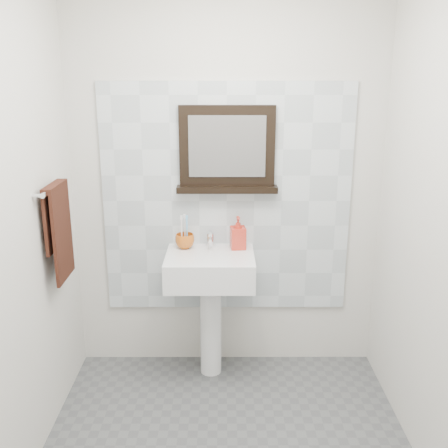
# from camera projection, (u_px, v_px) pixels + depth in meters

# --- Properties ---
(back_wall) EXTENTS (2.00, 0.01, 2.50)m
(back_wall) POSITION_uv_depth(u_px,v_px,m) (227.00, 185.00, 3.38)
(back_wall) COLOR silver
(back_wall) RESTS_ON ground
(front_wall) EXTENTS (2.00, 0.01, 2.50)m
(front_wall) POSITION_uv_depth(u_px,v_px,m) (232.00, 377.00, 1.26)
(front_wall) COLOR silver
(front_wall) RESTS_ON ground
(left_wall) EXTENTS (0.01, 2.20, 2.50)m
(left_wall) POSITION_uv_depth(u_px,v_px,m) (3.00, 237.00, 2.32)
(left_wall) COLOR silver
(left_wall) RESTS_ON ground
(splashback) EXTENTS (1.60, 0.02, 1.50)m
(splashback) POSITION_uv_depth(u_px,v_px,m) (227.00, 201.00, 3.39)
(splashback) COLOR silver
(splashback) RESTS_ON back_wall
(pedestal_sink) EXTENTS (0.55, 0.44, 0.96)m
(pedestal_sink) POSITION_uv_depth(u_px,v_px,m) (210.00, 281.00, 3.32)
(pedestal_sink) COLOR white
(pedestal_sink) RESTS_ON ground
(toothbrush_cup) EXTENTS (0.15, 0.15, 0.10)m
(toothbrush_cup) POSITION_uv_depth(u_px,v_px,m) (185.00, 241.00, 3.36)
(toothbrush_cup) COLOR #BD5916
(toothbrush_cup) RESTS_ON pedestal_sink
(toothbrushes) EXTENTS (0.05, 0.04, 0.21)m
(toothbrushes) POSITION_uv_depth(u_px,v_px,m) (184.00, 230.00, 3.34)
(toothbrushes) COLOR white
(toothbrushes) RESTS_ON toothbrush_cup
(soap_dispenser) EXTENTS (0.11, 0.11, 0.21)m
(soap_dispenser) POSITION_uv_depth(u_px,v_px,m) (238.00, 233.00, 3.34)
(soap_dispenser) COLOR red
(soap_dispenser) RESTS_ON pedestal_sink
(framed_mirror) EXTENTS (0.64, 0.11, 0.54)m
(framed_mirror) POSITION_uv_depth(u_px,v_px,m) (227.00, 151.00, 3.27)
(framed_mirror) COLOR black
(framed_mirror) RESTS_ON back_wall
(towel_bar) EXTENTS (0.07, 0.40, 0.03)m
(towel_bar) POSITION_uv_depth(u_px,v_px,m) (54.00, 188.00, 2.86)
(towel_bar) COLOR silver
(towel_bar) RESTS_ON left_wall
(hand_towel) EXTENTS (0.06, 0.30, 0.55)m
(hand_towel) POSITION_uv_depth(u_px,v_px,m) (59.00, 224.00, 2.92)
(hand_towel) COLOR black
(hand_towel) RESTS_ON towel_bar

